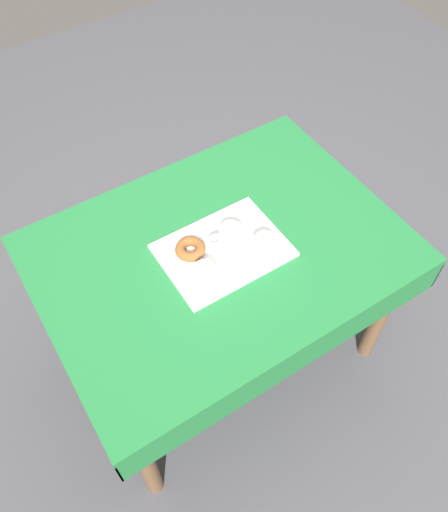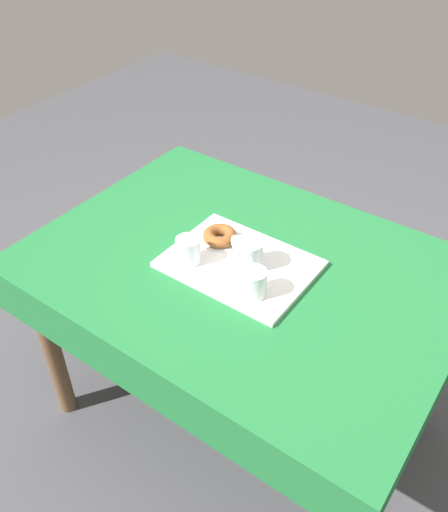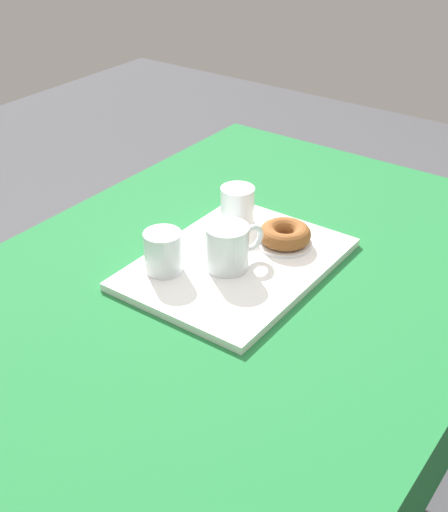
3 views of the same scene
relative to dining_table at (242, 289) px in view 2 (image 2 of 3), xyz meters
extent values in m
plane|color=#47474C|center=(0.00, 0.00, -0.64)|extent=(6.00, 6.00, 0.00)
cube|color=#1E6B33|center=(0.00, 0.00, 0.09)|extent=(1.29, 0.94, 0.03)
cube|color=#1E6B33|center=(0.00, -0.47, 0.01)|extent=(1.29, 0.01, 0.14)
cube|color=#1E6B33|center=(0.00, 0.47, 0.01)|extent=(1.29, 0.01, 0.14)
cube|color=#1E6B33|center=(-0.64, 0.00, 0.01)|extent=(0.01, 0.94, 0.14)
cube|color=#1E6B33|center=(0.64, 0.00, 0.01)|extent=(0.01, 0.94, 0.14)
cylinder|color=brown|center=(-0.55, -0.38, -0.28)|extent=(0.06, 0.06, 0.72)
cylinder|color=brown|center=(-0.55, 0.38, -0.28)|extent=(0.06, 0.06, 0.72)
cylinder|color=brown|center=(0.55, 0.38, -0.28)|extent=(0.06, 0.06, 0.72)
cube|color=white|center=(0.00, -0.02, 0.12)|extent=(0.43, 0.32, 0.02)
cylinder|color=white|center=(0.03, -0.02, 0.17)|extent=(0.08, 0.08, 0.09)
cylinder|color=#84380F|center=(0.03, -0.02, 0.16)|extent=(0.07, 0.07, 0.06)
torus|color=white|center=(-0.02, 0.00, 0.17)|extent=(0.06, 0.03, 0.06)
cylinder|color=white|center=(0.11, -0.11, 0.16)|extent=(0.07, 0.07, 0.08)
cylinder|color=silver|center=(0.11, -0.11, 0.15)|extent=(0.06, 0.06, 0.05)
cylinder|color=white|center=(-0.13, -0.11, 0.16)|extent=(0.07, 0.07, 0.08)
cylinder|color=silver|center=(-0.13, -0.11, 0.15)|extent=(0.06, 0.06, 0.05)
cylinder|color=white|center=(-0.11, 0.03, 0.13)|extent=(0.11, 0.11, 0.01)
torus|color=brown|center=(-0.11, 0.03, 0.15)|extent=(0.11, 0.11, 0.04)
camera|label=1|loc=(-0.60, -0.96, 1.57)|focal=36.56mm
camera|label=2|loc=(0.69, -1.05, 1.15)|focal=37.70mm
camera|label=3|loc=(0.93, 0.62, 0.83)|focal=47.65mm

